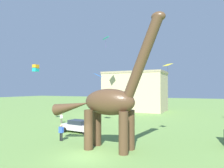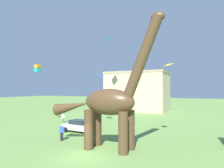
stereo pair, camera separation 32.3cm
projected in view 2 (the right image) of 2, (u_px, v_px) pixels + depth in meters
name	position (u px, v px, depth m)	size (l,w,h in m)	color
ground_plane	(84.00, 157.00, 17.39)	(240.00, 240.00, 0.00)	#6B9347
dinosaur_sculpture	(109.00, 102.00, 19.59)	(11.51, 2.44, 12.03)	#513823
parked_sedan_left	(79.00, 126.00, 27.35)	(4.36, 2.20, 1.55)	silver
person_photographer	(70.00, 123.00, 30.97)	(0.38, 0.17, 1.03)	#6B6056
person_vendor_side	(62.00, 131.00, 22.76)	(0.66, 0.29, 1.75)	black
person_far_spectator	(63.00, 117.00, 34.72)	(0.58, 0.25, 1.54)	#6B6056
kite_mid_center	(168.00, 65.00, 23.31)	(1.23, 1.18, 1.31)	yellow
kite_apex	(108.00, 38.00, 44.18)	(1.98, 2.11, 2.33)	#19B2B7
kite_high_right	(38.00, 68.00, 34.37)	(0.80, 0.80, 1.10)	orange
kite_high_left	(100.00, 75.00, 33.48)	(1.58, 1.96, 0.57)	#287AE5
background_building_block	(137.00, 91.00, 54.54)	(15.35, 9.00, 9.95)	#CCB78E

